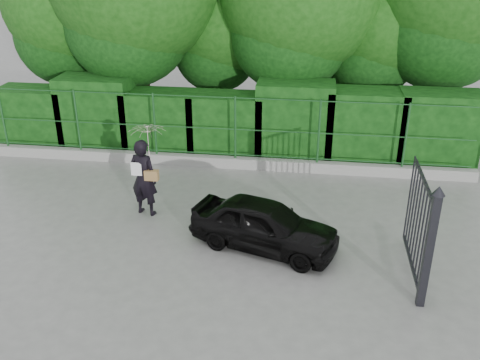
# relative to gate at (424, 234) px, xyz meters

# --- Properties ---
(ground) EXTENTS (80.00, 80.00, 0.00)m
(ground) POSITION_rel_gate_xyz_m (-4.60, 0.72, -1.19)
(ground) COLOR gray
(kerb) EXTENTS (14.00, 0.25, 0.30)m
(kerb) POSITION_rel_gate_xyz_m (-4.60, 5.22, -1.04)
(kerb) COLOR #9E9E99
(kerb) RESTS_ON ground
(fence) EXTENTS (14.13, 0.06, 1.80)m
(fence) POSITION_rel_gate_xyz_m (-4.38, 5.22, 0.01)
(fence) COLOR #1A4C20
(fence) RESTS_ON kerb
(hedge) EXTENTS (14.20, 1.20, 2.29)m
(hedge) POSITION_rel_gate_xyz_m (-4.43, 6.22, -0.16)
(hedge) COLOR black
(hedge) RESTS_ON ground
(gate) EXTENTS (0.22, 2.33, 2.36)m
(gate) POSITION_rel_gate_xyz_m (0.00, 0.00, 0.00)
(gate) COLOR black
(gate) RESTS_ON ground
(woman) EXTENTS (0.95, 0.85, 2.21)m
(woman) POSITION_rel_gate_xyz_m (-5.83, 2.24, 0.18)
(woman) COLOR black
(woman) RESTS_ON ground
(car) EXTENTS (3.38, 2.16, 1.07)m
(car) POSITION_rel_gate_xyz_m (-2.97, 1.09, -0.65)
(car) COLOR black
(car) RESTS_ON ground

